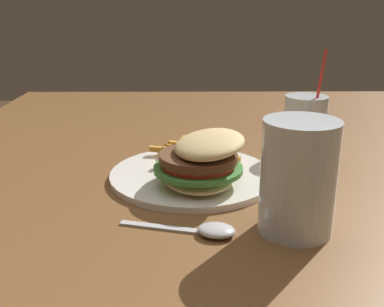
{
  "coord_description": "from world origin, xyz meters",
  "views": [
    {
      "loc": [
        0.63,
        -0.07,
        0.98
      ],
      "look_at": [
        -0.04,
        -0.06,
        0.75
      ],
      "focal_mm": 42.0,
      "sensor_mm": 36.0,
      "label": 1
    }
  ],
  "objects_px": {
    "beer_glass": "(298,181)",
    "spoon": "(209,230)",
    "meal_plate_near": "(197,165)",
    "juice_glass": "(304,131)"
  },
  "relations": [
    {
      "from": "meal_plate_near",
      "to": "juice_glass",
      "type": "xyz_separation_m",
      "value": [
        -0.12,
        0.19,
        0.02
      ]
    },
    {
      "from": "beer_glass",
      "to": "juice_glass",
      "type": "relative_size",
      "value": 0.72
    },
    {
      "from": "meal_plate_near",
      "to": "beer_glass",
      "type": "xyz_separation_m",
      "value": [
        0.15,
        0.12,
        0.04
      ]
    },
    {
      "from": "juice_glass",
      "to": "spoon",
      "type": "bearing_deg",
      "value": -32.91
    },
    {
      "from": "beer_glass",
      "to": "spoon",
      "type": "bearing_deg",
      "value": -84.49
    },
    {
      "from": "beer_glass",
      "to": "spoon",
      "type": "xyz_separation_m",
      "value": [
        0.01,
        -0.11,
        -0.06
      ]
    },
    {
      "from": "juice_glass",
      "to": "spoon",
      "type": "xyz_separation_m",
      "value": [
        0.28,
        -0.18,
        -0.05
      ]
    },
    {
      "from": "meal_plate_near",
      "to": "beer_glass",
      "type": "relative_size",
      "value": 1.9
    },
    {
      "from": "meal_plate_near",
      "to": "spoon",
      "type": "relative_size",
      "value": 1.8
    },
    {
      "from": "juice_glass",
      "to": "beer_glass",
      "type": "bearing_deg",
      "value": -15.7
    }
  ]
}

